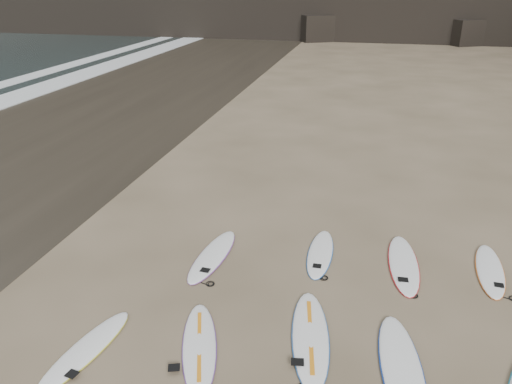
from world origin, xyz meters
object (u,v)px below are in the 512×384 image
surfboard_3 (402,368)px  surfboard_2 (310,336)px  surfboard_6 (320,253)px  surfboard_5 (213,255)px  surfboard_0 (86,349)px  surfboard_1 (199,346)px  surfboard_7 (404,264)px  surfboard_8 (490,270)px

surfboard_3 → surfboard_2: bearing=157.5°
surfboard_6 → surfboard_5: bearing=-164.4°
surfboard_0 → surfboard_1: 1.98m
surfboard_0 → surfboard_7: size_ratio=0.87×
surfboard_6 → surfboard_7: size_ratio=0.87×
surfboard_5 → surfboard_8: (6.20, 0.81, -0.00)m
surfboard_3 → surfboard_5: bearing=139.8°
surfboard_2 → surfboard_8: 4.78m
surfboard_3 → surfboard_6: 3.87m
surfboard_3 → surfboard_8: 4.11m
surfboard_0 → surfboard_6: (3.63, 4.22, 0.00)m
surfboard_1 → surfboard_7: size_ratio=0.92×
surfboard_2 → surfboard_5: (-2.60, 2.32, -0.00)m
surfboard_6 → surfboard_8: bearing=1.8°
surfboard_2 → surfboard_7: bearing=50.2°
surfboard_2 → surfboard_0: bearing=-171.5°
surfboard_3 → surfboard_6: surfboard_3 is taller
surfboard_2 → surfboard_7: surfboard_2 is taller
surfboard_3 → surfboard_5: surfboard_3 is taller
surfboard_2 → surfboard_7: size_ratio=1.03×
surfboard_5 → surfboard_7: bearing=12.6°
surfboard_6 → surfboard_8: 3.76m
surfboard_2 → surfboard_5: surfboard_2 is taller
surfboard_3 → surfboard_0: bearing=-178.6°
surfboard_5 → surfboard_0: bearing=-104.3°
surfboard_6 → surfboard_8: (3.76, 0.12, 0.00)m
surfboard_2 → surfboard_3: (1.58, -0.45, 0.00)m
surfboard_1 → surfboard_6: size_ratio=1.06×
surfboard_3 → surfboard_7: size_ratio=1.05×
surfboard_8 → surfboard_3: bearing=-114.7°
surfboard_3 → surfboard_1: bearing=177.3°
surfboard_1 → surfboard_6: bearing=46.2°
surfboard_0 → surfboard_7: bearing=47.5°
surfboard_7 → surfboard_8: 1.87m
surfboard_3 → surfboard_7: (0.16, 3.40, -0.00)m
surfboard_7 → surfboard_5: bearing=-174.7°
surfboard_1 → surfboard_3: surfboard_3 is taller
surfboard_1 → surfboard_8: size_ratio=1.04×
surfboard_0 → surfboard_3: surfboard_3 is taller
surfboard_2 → surfboard_1: bearing=-169.2°
surfboard_1 → surfboard_8: (5.49, 3.82, -0.00)m
surfboard_3 → surfboard_8: size_ratio=1.19×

